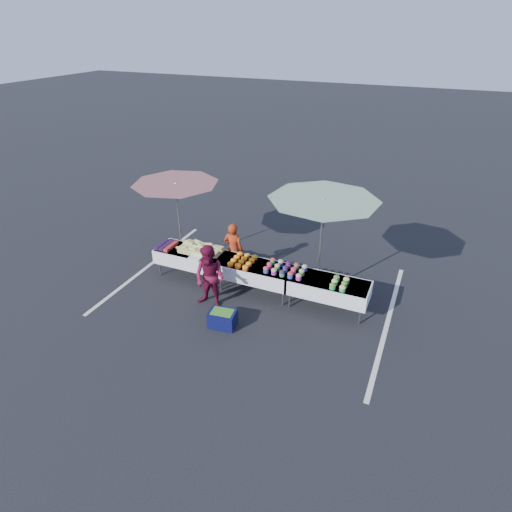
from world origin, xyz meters
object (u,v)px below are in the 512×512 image
at_px(umbrella_left, 176,190).
at_px(vendor, 233,249).
at_px(storage_bin, 223,318).
at_px(customer, 210,278).
at_px(table_right, 328,287).
at_px(umbrella_right, 323,208).
at_px(table_left, 192,257).
at_px(table_center, 256,271).

bearing_deg(umbrella_left, vendor, -1.54).
xyz_separation_m(umbrella_left, storage_bin, (2.37, -2.14, -1.88)).
bearing_deg(customer, table_right, 25.53).
height_order(vendor, storage_bin, vendor).
bearing_deg(umbrella_right, table_right, -48.26).
xyz_separation_m(table_left, umbrella_right, (3.23, 0.42, 1.72)).
distance_m(table_left, table_center, 1.80).
bearing_deg(customer, umbrella_right, 37.32).
height_order(table_right, umbrella_right, umbrella_right).
bearing_deg(table_left, umbrella_right, 7.36).
distance_m(umbrella_right, storage_bin, 3.28).
bearing_deg(umbrella_right, table_center, -163.72).
relative_size(table_left, umbrella_right, 0.62).
distance_m(customer, umbrella_left, 2.71).
bearing_deg(table_left, customer, -42.33).
bearing_deg(customer, table_center, 58.06).
height_order(table_left, table_center, same).
bearing_deg(customer, umbrella_left, 142.63).
distance_m(umbrella_left, umbrella_right, 3.94).
bearing_deg(umbrella_left, table_center, -13.36).
relative_size(vendor, umbrella_right, 0.48).
bearing_deg(umbrella_left, table_right, -7.86).
distance_m(vendor, umbrella_right, 2.79).
bearing_deg(umbrella_right, storage_bin, -128.34).
distance_m(table_right, customer, 2.71).
height_order(table_left, umbrella_right, umbrella_right).
bearing_deg(vendor, umbrella_left, -3.27).
distance_m(vendor, umbrella_left, 2.12).
relative_size(umbrella_right, storage_bin, 4.82).
relative_size(table_left, vendor, 1.28).
relative_size(vendor, umbrella_left, 0.59).
xyz_separation_m(table_center, umbrella_left, (-2.50, 0.59, 1.50)).
distance_m(table_right, umbrella_left, 4.59).
bearing_deg(storage_bin, table_right, 31.14).
bearing_deg(customer, vendor, 99.93).
xyz_separation_m(table_left, customer, (1.08, -0.98, 0.20)).
xyz_separation_m(table_left, table_center, (1.80, 0.00, 0.00)).
height_order(table_center, table_right, same).
bearing_deg(vendor, table_center, 146.07).
relative_size(vendor, storage_bin, 2.31).
bearing_deg(table_right, umbrella_right, 131.74).
height_order(table_right, storage_bin, table_right).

